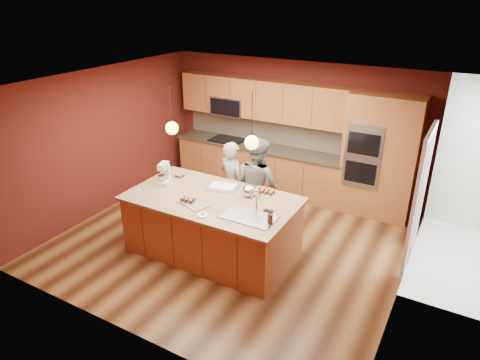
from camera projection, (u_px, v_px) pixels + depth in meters
The scene contains 24 objects.
floor at pixel (232, 240), 7.35m from camera, with size 5.50×5.50×0.00m, color #3F1F0E.
ceiling at pixel (231, 82), 6.26m from camera, with size 5.50×5.50×0.00m, color silver.
wall_back at pixel (293, 127), 8.79m from camera, with size 5.50×5.50×0.00m, color #521914.
wall_front at pixel (120, 241), 4.82m from camera, with size 5.50×5.50×0.00m, color #521914.
wall_left at pixel (106, 140), 8.04m from camera, with size 5.00×5.00×0.00m, color #521914.
wall_right at pixel (414, 207), 5.57m from camera, with size 5.00×5.00×0.00m, color #521914.
cabinet_run at pixel (258, 143), 9.05m from camera, with size 3.74×0.64×2.30m.
oven_column at pixel (380, 157), 7.80m from camera, with size 1.30×0.62×2.30m.
doorway_trim at pixel (418, 203), 6.34m from camera, with size 0.08×1.11×2.20m, color white, non-canonical shape.
pendant_left at pixel (172, 128), 6.56m from camera, with size 0.20×0.20×0.80m.
pendant_right at pixel (252, 142), 5.93m from camera, with size 0.20×0.20×0.80m.
island at pixel (213, 225), 6.85m from camera, with size 2.66×1.49×1.36m.
person_left at pixel (232, 183), 7.63m from camera, with size 0.57×0.37×1.56m, color black.
person_right at pixel (258, 185), 7.37m from camera, with size 0.83×0.65×1.72m, color gray.
stand_mixer at pixel (164, 175), 7.10m from camera, with size 0.25×0.30×0.36m.
sheet_cake at pixel (223, 187), 6.97m from camera, with size 0.53×0.43×0.05m.
cooling_rack at pixel (195, 204), 6.44m from camera, with size 0.42×0.30×0.02m, color #9FA1A6.
mixing_bowl at pixel (249, 191), 6.66m from camera, with size 0.23×0.23×0.20m, color silver.
plate at pixel (203, 215), 6.13m from camera, with size 0.17×0.17×0.01m, color silver.
tumbler at pixel (270, 219), 5.89m from camera, with size 0.07×0.07×0.15m, color #3E2314.
phone at pixel (268, 211), 6.24m from camera, with size 0.14×0.08×0.01m, color black.
cupcakes_left at pixel (179, 175), 7.38m from camera, with size 0.16×0.16×0.07m, color tan, non-canonical shape.
cupcakes_rack at pixel (188, 199), 6.50m from camera, with size 0.23×0.16×0.07m, color tan, non-canonical shape.
cupcakes_right at pixel (265, 190), 6.81m from camera, with size 0.32×0.16×0.07m, color tan, non-canonical shape.
Camera 1 is at (3.21, -5.42, 3.94)m, focal length 32.00 mm.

